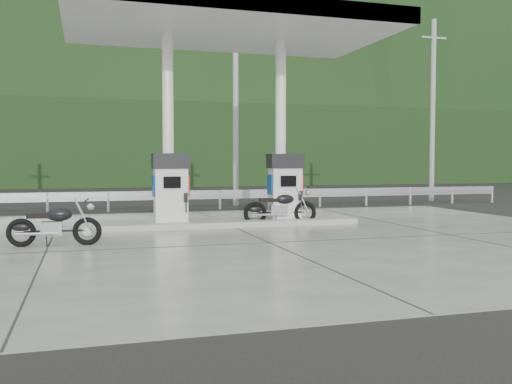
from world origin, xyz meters
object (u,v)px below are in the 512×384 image
object	(u,v)px
gas_pump_left	(171,188)
gas_pump_right	(285,186)
motorcycle_right	(280,208)
motorcycle_left	(54,226)

from	to	relation	value
gas_pump_left	gas_pump_right	size ratio (longest dim) A/B	1.00
motorcycle_right	gas_pump_left	bearing A→B (deg)	-177.91
motorcycle_left	motorcycle_right	size ratio (longest dim) A/B	0.92
gas_pump_left	motorcycle_left	distance (m)	3.90
gas_pump_right	motorcycle_right	xyz separation A→B (m)	(-0.21, -0.18, -0.60)
motorcycle_left	motorcycle_right	xyz separation A→B (m)	(5.77, 2.48, 0.04)
gas_pump_left	motorcycle_right	bearing A→B (deg)	-3.47
gas_pump_left	gas_pump_right	xyz separation A→B (m)	(3.20, 0.00, 0.00)
gas_pump_right	gas_pump_left	bearing A→B (deg)	180.00
gas_pump_left	motorcycle_right	xyz separation A→B (m)	(2.99, -0.18, -0.60)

